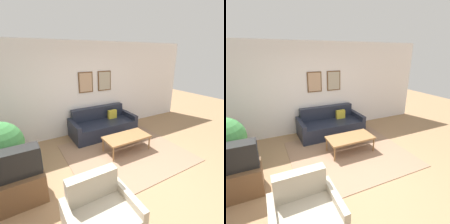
% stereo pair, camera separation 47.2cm
% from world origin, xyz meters
% --- Properties ---
extents(ground_plane, '(16.00, 16.00, 0.00)m').
position_xyz_m(ground_plane, '(0.00, 0.00, 0.00)').
color(ground_plane, '#997551').
extents(area_rug, '(2.79, 2.40, 0.01)m').
position_xyz_m(area_rug, '(0.53, 0.96, 0.01)').
color(area_rug, '#937056').
rests_on(area_rug, ground_plane).
extents(wall_back, '(8.00, 0.09, 2.70)m').
position_xyz_m(wall_back, '(0.01, 2.70, 1.35)').
color(wall_back, silver).
rests_on(wall_back, ground_plane).
extents(couch, '(1.93, 0.90, 0.80)m').
position_xyz_m(couch, '(0.54, 2.23, 0.28)').
color(couch, '#1E2333').
rests_on(couch, ground_plane).
extents(coffee_table, '(1.14, 0.58, 0.40)m').
position_xyz_m(coffee_table, '(0.60, 1.05, 0.37)').
color(coffee_table, olive).
rests_on(coffee_table, ground_plane).
extents(tv_stand, '(0.74, 0.49, 0.51)m').
position_xyz_m(tv_stand, '(-1.81, 0.61, 0.26)').
color(tv_stand, brown).
rests_on(tv_stand, ground_plane).
extents(tv, '(0.71, 0.28, 0.46)m').
position_xyz_m(tv, '(-1.81, 0.61, 0.74)').
color(tv, black).
rests_on(tv, tv_stand).
extents(armchair, '(0.92, 0.76, 0.81)m').
position_xyz_m(armchair, '(-0.94, -0.55, 0.27)').
color(armchair, '#B2A893').
rests_on(armchair, ground_plane).
extents(potted_plant_by_window, '(0.56, 0.56, 0.90)m').
position_xyz_m(potted_plant_by_window, '(-2.10, 1.89, 0.60)').
color(potted_plant_by_window, beige).
rests_on(potted_plant_by_window, ground_plane).
extents(potted_plant_small, '(0.56, 0.56, 0.87)m').
position_xyz_m(potted_plant_small, '(-1.95, 1.36, 0.55)').
color(potted_plant_small, beige).
rests_on(potted_plant_small, ground_plane).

